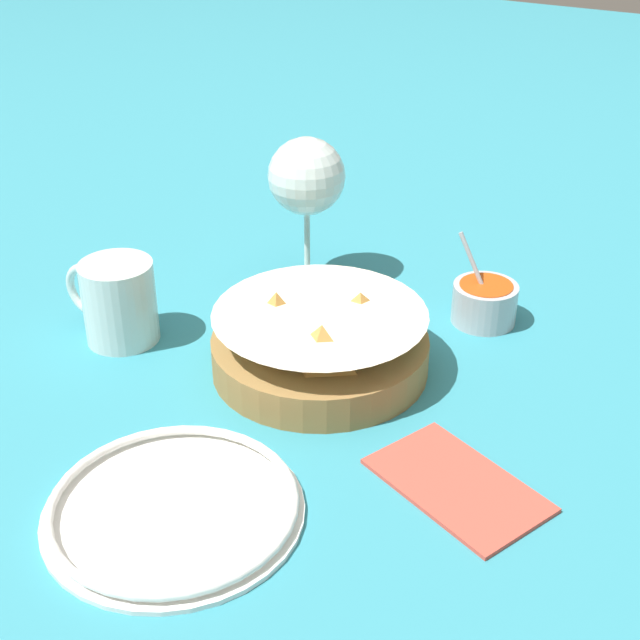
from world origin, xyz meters
TOP-DOWN VIEW (x-y plane):
  - ground_plane at (0.00, 0.00)m, footprint 4.00×4.00m
  - food_basket at (-0.02, -0.01)m, footprint 0.22×0.22m
  - sauce_cup at (-0.12, -0.18)m, footprint 0.07×0.07m
  - wine_glass at (0.10, -0.17)m, footprint 0.09×0.09m
  - beer_mug at (0.20, 0.05)m, footprint 0.11×0.08m
  - side_plate at (-0.02, 0.23)m, footprint 0.21×0.21m
  - napkin at (-0.21, 0.09)m, footprint 0.17×0.14m

SIDE VIEW (x-z plane):
  - ground_plane at x=0.00m, z-range 0.00..0.00m
  - napkin at x=-0.21m, z-range 0.00..0.01m
  - side_plate at x=-0.02m, z-range 0.00..0.01m
  - sauce_cup at x=-0.12m, z-range -0.03..0.07m
  - food_basket at x=-0.02m, z-range -0.01..0.07m
  - beer_mug at x=0.20m, z-range 0.00..0.09m
  - wine_glass at x=0.10m, z-range 0.04..0.21m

